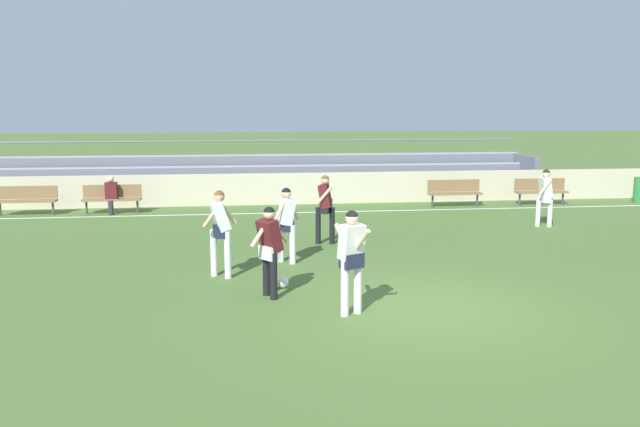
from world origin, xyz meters
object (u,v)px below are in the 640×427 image
at_px(spectator_seated, 111,192).
at_px(player_dark_trailing_run, 325,203).
at_px(player_dark_pressing_high, 270,244).
at_px(soccer_ball, 283,282).
at_px(bench_far_left, 541,189).
at_px(player_white_wide_right, 286,219).
at_px(player_white_overlapping, 545,193).
at_px(trash_bin, 640,190).
at_px(bleacher_stand, 224,175).
at_px(bench_centre_sideline, 454,191).
at_px(player_white_challenging, 220,225).
at_px(bench_near_bin, 112,196).
at_px(bench_far_right, 27,198).
at_px(player_white_wide_left, 352,253).

bearing_deg(spectator_seated, player_dark_trailing_run, -41.57).
distance_m(player_dark_pressing_high, soccer_ball, 1.05).
bearing_deg(bench_far_left, player_white_wide_right, -141.95).
bearing_deg(player_white_overlapping, player_dark_pressing_high, -143.57).
xyz_separation_m(spectator_seated, player_white_wide_right, (4.94, -7.18, 0.26)).
bearing_deg(player_white_overlapping, spectator_seated, 162.94).
bearing_deg(bench_far_left, trash_bin, 1.54).
height_order(trash_bin, player_white_wide_right, player_white_wide_right).
bearing_deg(soccer_ball, bench_far_left, 44.15).
bearing_deg(player_dark_pressing_high, bleacher_stand, 94.41).
height_order(bench_centre_sideline, player_dark_pressing_high, player_dark_pressing_high).
xyz_separation_m(player_white_challenging, player_white_overlapping, (8.89, 4.40, -0.08)).
xyz_separation_m(bench_far_left, trash_bin, (3.77, 0.10, -0.10)).
bearing_deg(bench_near_bin, bench_centre_sideline, 0.00).
bearing_deg(bench_far_left, bench_near_bin, 180.00).
height_order(bench_centre_sideline, soccer_ball, bench_centre_sideline).
distance_m(player_white_challenging, soccer_ball, 1.75).
distance_m(player_dark_pressing_high, player_dark_trailing_run, 4.65).
bearing_deg(soccer_ball, player_white_challenging, 140.54).
bearing_deg(player_white_challenging, bench_centre_sideline, 47.50).
xyz_separation_m(bench_near_bin, soccer_ball, (4.71, -9.28, -0.44)).
xyz_separation_m(bench_centre_sideline, player_dark_trailing_run, (-5.16, -5.47, 0.46)).
relative_size(bench_far_right, trash_bin, 2.03).
height_order(bleacher_stand, spectator_seated, bleacher_stand).
bearing_deg(player_white_overlapping, soccer_ball, -145.39).
relative_size(player_white_wide_left, player_dark_trailing_run, 1.01).
relative_size(bench_far_left, bench_centre_sideline, 1.00).
relative_size(bench_centre_sideline, player_white_wide_right, 1.11).
distance_m(bench_near_bin, player_dark_pressing_high, 10.81).
bearing_deg(bleacher_stand, spectator_seated, -135.67).
xyz_separation_m(player_white_challenging, soccer_ball, (1.15, -0.95, -0.92)).
bearing_deg(bench_far_left, spectator_seated, -179.53).
bearing_deg(bench_centre_sideline, player_dark_trailing_run, -133.38).
xyz_separation_m(bench_near_bin, player_white_wide_left, (5.70, -10.97, 0.47)).
height_order(player_white_wide_left, soccer_ball, player_white_wide_left).
distance_m(bench_far_left, player_dark_pressing_high, 13.91).
bearing_deg(bleacher_stand, bench_far_left, -16.68).
bearing_deg(spectator_seated, bench_far_right, 177.41).
xyz_separation_m(bench_centre_sideline, spectator_seated, (-11.20, -0.12, 0.16)).
relative_size(bench_centre_sideline, spectator_seated, 1.49).
relative_size(bleacher_stand, trash_bin, 26.57).
bearing_deg(player_white_wide_right, bench_far_left, 38.05).
bearing_deg(bench_far_left, bench_centre_sideline, 180.00).
height_order(player_dark_trailing_run, soccer_ball, player_dark_trailing_run).
height_order(bench_near_bin, player_white_wide_left, player_white_wide_left).
distance_m(bleacher_stand, player_white_challenging, 11.58).
xyz_separation_m(bench_near_bin, player_dark_trailing_run, (6.03, -5.47, 0.46)).
bearing_deg(player_white_wide_right, bench_centre_sideline, 49.41).
xyz_separation_m(bench_far_right, player_white_wide_left, (8.26, -10.97, 0.47)).
relative_size(bench_near_bin, bench_far_right, 1.00).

